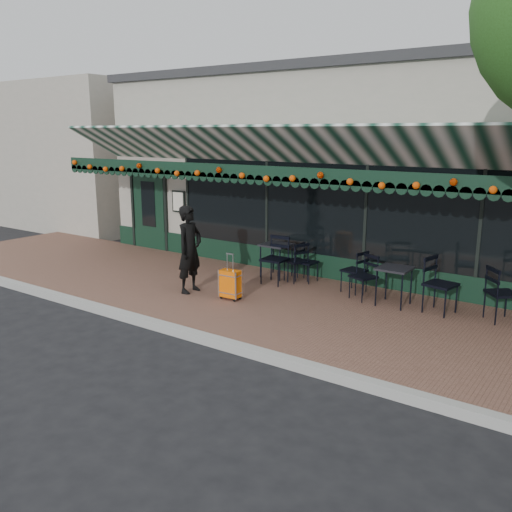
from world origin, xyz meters
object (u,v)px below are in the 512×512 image
Objects in this scene: cafe_table_b at (276,247)px; chair_a_front at (363,277)px; suitcase at (230,284)px; cafe_table_a at (395,271)px; chair_a_right at (441,285)px; chair_a_extra at (503,294)px; chair_b_left at (296,262)px; chair_a_left at (354,271)px; chair_b_right at (307,263)px; woman at (190,249)px; chair_b_front at (275,260)px.

chair_a_front is (2.22, -0.42, -0.23)m from cafe_table_b.
suitcase is 2.50m from chair_a_front.
suitcase is 3.02m from cafe_table_a.
chair_a_extra is (0.97, 0.17, -0.03)m from chair_a_right.
chair_a_right is 3.12m from chair_b_left.
chair_b_right is at bearing -85.32° from chair_a_left.
chair_b_right is at bearing 167.27° from cafe_table_a.
chair_a_front reaches higher than cafe_table_a.
chair_b_left is (-1.34, 0.02, 0.00)m from chair_a_left.
chair_a_extra is (5.37, 1.71, -0.38)m from woman.
cafe_table_a is 0.83m from chair_a_right.
woman is 2.01× the size of chair_b_left.
woman is at bearing -127.96° from chair_b_front.
chair_a_front reaches higher than chair_b_right.
chair_b_right is (-1.15, 0.14, -0.02)m from chair_a_left.
suitcase is 0.88× the size of chair_b_front.
cafe_table_b is 0.86× the size of chair_a_front.
chair_b_right is at bearing 144.76° from chair_b_left.
chair_a_extra is 4.35m from chair_b_front.
chair_b_left is (-2.28, 0.35, -0.21)m from cafe_table_a.
chair_a_extra is at bearing -2.63° from cafe_table_b.
woman is 2.01× the size of chair_a_left.
chair_b_front is at bearing -60.81° from cafe_table_b.
chair_a_left is 1.34m from chair_b_left.
chair_b_left is 0.22m from chair_b_right.
chair_a_front is 1.96m from chair_b_front.
chair_b_front is (-4.35, -0.25, 0.03)m from chair_a_extra.
woman is at bearing 120.23° from chair_a_right.
woman is at bearing -111.63° from cafe_table_b.
cafe_table_b is at bearing 92.19° from suitcase.
chair_a_left and chair_b_left have the same top height.
chair_a_extra is (1.79, 0.21, -0.16)m from cafe_table_a.
suitcase reaches higher than chair_b_left.
chair_a_left is 0.91× the size of chair_a_extra.
suitcase is 0.94× the size of chair_a_extra.
cafe_table_a is at bearing 22.49° from chair_a_front.
chair_a_extra is at bearing -69.34° from chair_a_right.
woman is 1.95× the size of suitcase.
woman is 2.08m from cafe_table_b.
chair_b_front reaches higher than chair_a_left.
chair_a_extra is 1.15× the size of chair_b_right.
woman reaches higher than chair_b_right.
chair_a_front is at bearing 57.21° from chair_a_left.
cafe_table_b is 0.86× the size of chair_b_left.
chair_a_left is 2.73m from chair_a_extra.
chair_a_right is (3.64, -0.38, -0.16)m from cafe_table_b.
cafe_table_a is 2.85m from cafe_table_b.
chair_a_right is at bearing -73.93° from woman.
chair_b_front reaches higher than chair_b_right.
cafe_table_a is 0.82× the size of chair_a_front.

